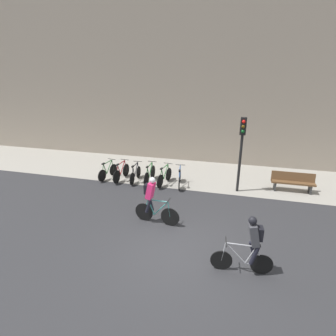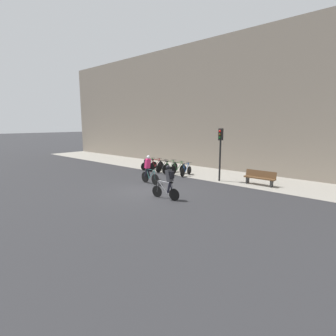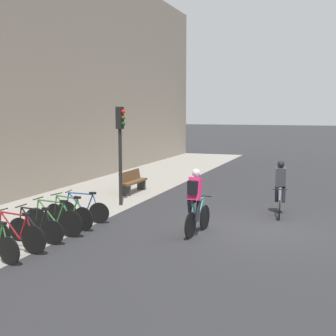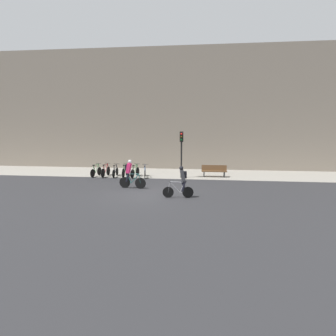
# 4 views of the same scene
# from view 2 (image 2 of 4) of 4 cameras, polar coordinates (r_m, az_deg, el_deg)

# --- Properties ---
(ground) EXTENTS (200.00, 200.00, 0.00)m
(ground) POSITION_cam_2_polar(r_m,az_deg,el_deg) (14.92, -4.81, -4.94)
(ground) COLOR #2B2B2D
(kerb_strip) EXTENTS (44.00, 4.50, 0.01)m
(kerb_strip) POSITION_cam_2_polar(r_m,az_deg,el_deg) (20.05, 9.34, -1.24)
(kerb_strip) COLOR gray
(kerb_strip) RESTS_ON ground
(building_facade) EXTENTS (44.00, 0.60, 10.52)m
(building_facade) POSITION_cam_2_polar(r_m,az_deg,el_deg) (21.94, 13.41, 13.35)
(building_facade) COLOR gray
(building_facade) RESTS_ON ground
(cyclist_pink) EXTENTS (1.72, 0.48, 1.79)m
(cyclist_pink) POSITION_cam_2_polar(r_m,az_deg,el_deg) (16.53, -4.30, -0.14)
(cyclist_pink) COLOR black
(cyclist_pink) RESTS_ON ground
(cyclist_grey) EXTENTS (1.68, 0.48, 1.74)m
(cyclist_grey) POSITION_cam_2_polar(r_m,az_deg,el_deg) (12.97, 0.09, -2.85)
(cyclist_grey) COLOR black
(cyclist_grey) RESTS_ON ground
(parked_bike_0) EXTENTS (0.46, 1.57, 0.95)m
(parked_bike_0) POSITION_cam_2_polar(r_m,az_deg,el_deg) (21.62, -4.14, 0.68)
(parked_bike_0) COLOR black
(parked_bike_0) RESTS_ON ground
(parked_bike_1) EXTENTS (0.46, 1.71, 0.98)m
(parked_bike_1) POSITION_cam_2_polar(r_m,az_deg,el_deg) (21.08, -2.69, 0.52)
(parked_bike_1) COLOR black
(parked_bike_1) RESTS_ON ground
(parked_bike_2) EXTENTS (0.46, 1.58, 0.94)m
(parked_bike_2) POSITION_cam_2_polar(r_m,az_deg,el_deg) (20.55, -1.15, 0.22)
(parked_bike_2) COLOR black
(parked_bike_2) RESTS_ON ground
(parked_bike_3) EXTENTS (0.46, 1.77, 0.99)m
(parked_bike_3) POSITION_cam_2_polar(r_m,az_deg,el_deg) (20.04, 0.46, 0.08)
(parked_bike_3) COLOR black
(parked_bike_3) RESTS_ON ground
(parked_bike_4) EXTENTS (0.46, 1.68, 0.97)m
(parked_bike_4) POSITION_cam_2_polar(r_m,az_deg,el_deg) (19.55, 2.15, -0.21)
(parked_bike_4) COLOR black
(parked_bike_4) RESTS_ON ground
(parked_bike_5) EXTENTS (0.46, 1.62, 0.94)m
(parked_bike_5) POSITION_cam_2_polar(r_m,az_deg,el_deg) (19.08, 3.93, -0.53)
(parked_bike_5) COLOR black
(parked_bike_5) RESTS_ON ground
(traffic_light_pole) EXTENTS (0.26, 0.30, 3.44)m
(traffic_light_pole) POSITION_cam_2_polar(r_m,az_deg,el_deg) (17.33, 11.32, 4.98)
(traffic_light_pole) COLOR black
(traffic_light_pole) RESTS_ON ground
(bench) EXTENTS (1.90, 0.44, 0.89)m
(bench) POSITION_cam_2_polar(r_m,az_deg,el_deg) (17.08, 19.36, -1.95)
(bench) COLOR brown
(bench) RESTS_ON ground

